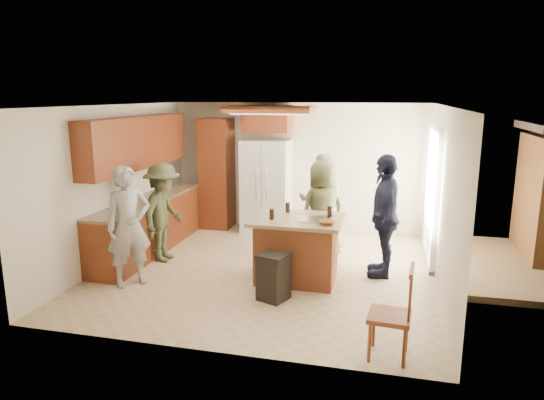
% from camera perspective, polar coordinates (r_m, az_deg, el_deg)
% --- Properties ---
extents(person_front_left, '(0.76, 0.76, 1.71)m').
position_cam_1_polar(person_front_left, '(7.06, -16.51, -3.01)').
color(person_front_left, gray).
rests_on(person_front_left, ground).
extents(person_behind_left, '(0.85, 0.58, 1.65)m').
position_cam_1_polar(person_behind_left, '(8.53, 5.81, -0.12)').
color(person_behind_left, tan).
rests_on(person_behind_left, ground).
extents(person_behind_right, '(0.95, 0.92, 1.64)m').
position_cam_1_polar(person_behind_right, '(7.91, 5.97, -1.17)').
color(person_behind_right, '#3C4025').
rests_on(person_behind_right, ground).
extents(person_side_right, '(0.58, 1.09, 1.83)m').
position_cam_1_polar(person_side_right, '(7.30, 13.11, -1.83)').
color(person_side_right, '#1A1C34').
rests_on(person_side_right, ground).
extents(person_counter, '(0.50, 1.04, 1.60)m').
position_cam_1_polar(person_counter, '(7.97, -12.69, -1.44)').
color(person_counter, '#373C23').
rests_on(person_counter, ground).
extents(left_cabinetry, '(0.64, 3.00, 2.30)m').
position_cam_1_polar(left_cabinetry, '(8.47, -14.77, 0.33)').
color(left_cabinetry, maroon).
rests_on(left_cabinetry, ground).
extents(back_wall_units, '(1.80, 0.60, 2.45)m').
position_cam_1_polar(back_wall_units, '(9.67, -5.06, 4.70)').
color(back_wall_units, maroon).
rests_on(back_wall_units, ground).
extents(refrigerator, '(0.90, 0.76, 1.80)m').
position_cam_1_polar(refrigerator, '(9.45, -0.65, 1.62)').
color(refrigerator, white).
rests_on(refrigerator, ground).
extents(kitchen_island, '(1.28, 1.03, 0.93)m').
position_cam_1_polar(kitchen_island, '(7.06, 2.98, -5.70)').
color(kitchen_island, '#A9502B').
rests_on(kitchen_island, ground).
extents(island_items, '(0.97, 0.72, 0.15)m').
position_cam_1_polar(island_items, '(6.82, 4.83, -2.09)').
color(island_items, silver).
rests_on(island_items, kitchen_island).
extents(trash_bin, '(0.45, 0.45, 0.63)m').
position_cam_1_polar(trash_bin, '(6.44, 0.17, -8.98)').
color(trash_bin, black).
rests_on(trash_bin, ground).
extents(spindle_chair, '(0.46, 0.46, 0.99)m').
position_cam_1_polar(spindle_chair, '(5.20, 13.90, -13.14)').
color(spindle_chair, maroon).
rests_on(spindle_chair, ground).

